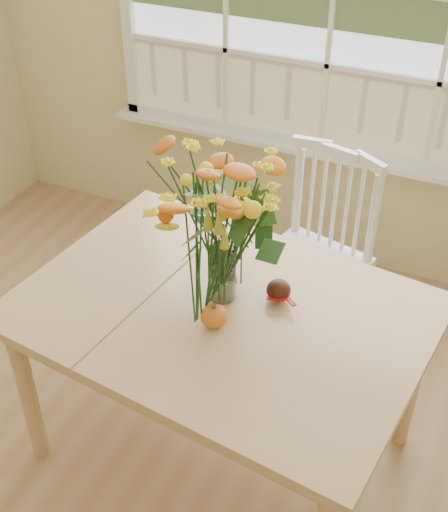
% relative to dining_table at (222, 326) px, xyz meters
% --- Properties ---
extents(wall_back, '(4.00, 0.02, 2.70)m').
position_rel_dining_table_xyz_m(wall_back, '(-0.09, 1.53, 0.66)').
color(wall_back, beige).
rests_on(wall_back, floor).
extents(dining_table, '(1.58, 1.22, 0.78)m').
position_rel_dining_table_xyz_m(dining_table, '(0.00, 0.00, 0.00)').
color(dining_table, tan).
rests_on(dining_table, floor).
extents(windsor_chair, '(0.55, 0.54, 0.99)m').
position_rel_dining_table_xyz_m(windsor_chair, '(0.13, 0.83, -0.13)').
color(windsor_chair, white).
rests_on(windsor_chair, floor).
extents(flower_vase, '(0.46, 0.46, 0.55)m').
position_rel_dining_table_xyz_m(flower_vase, '(-0.02, 0.06, 0.42)').
color(flower_vase, white).
rests_on(flower_vase, dining_table).
extents(pumpkin, '(0.10, 0.10, 0.08)m').
position_rel_dining_table_xyz_m(pumpkin, '(0.01, -0.10, 0.13)').
color(pumpkin, orange).
rests_on(pumpkin, dining_table).
extents(turkey_figurine, '(0.11, 0.10, 0.12)m').
position_rel_dining_table_xyz_m(turkey_figurine, '(-0.03, 0.11, 0.14)').
color(turkey_figurine, '#CCB78C').
rests_on(turkey_figurine, dining_table).
extents(dark_gourd, '(0.13, 0.09, 0.08)m').
position_rel_dining_table_xyz_m(dark_gourd, '(0.17, 0.13, 0.13)').
color(dark_gourd, '#38160F').
rests_on(dark_gourd, dining_table).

